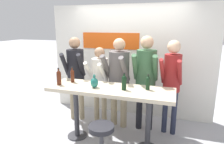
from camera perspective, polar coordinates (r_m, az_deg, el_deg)
ground_plane at (r=3.79m, az=-0.50°, el=-19.39°), size 40.00×40.00×0.00m
back_wall at (r=4.57m, az=4.84°, el=3.25°), size 3.71×0.12×2.49m
tasting_table at (r=3.40m, az=-0.52°, el=-7.09°), size 2.11×0.67×1.02m
bar_stool at (r=3.00m, az=-3.01°, el=-18.83°), size 0.39×0.39×0.68m
person_far_left at (r=4.28m, az=-10.38°, el=0.69°), size 0.49×0.61×1.80m
person_left at (r=4.09m, az=-3.54°, el=-1.46°), size 0.43×0.54×1.61m
person_center_left at (r=3.91m, az=1.95°, el=-0.49°), size 0.53×0.64×1.80m
person_center at (r=3.82m, az=9.63°, el=-0.35°), size 0.46×0.58×1.85m
person_center_right at (r=3.78m, az=16.74°, el=-1.24°), size 0.41×0.55×1.79m
wine_bottle_0 at (r=3.70m, az=-11.26°, el=-0.92°), size 0.07×0.07×0.29m
wine_bottle_1 at (r=3.21m, az=3.46°, el=-2.86°), size 0.08×0.08×0.28m
wine_bottle_2 at (r=3.27m, az=10.20°, el=-3.01°), size 0.07×0.07×0.26m
wine_bottle_3 at (r=3.59m, az=-14.95°, el=-1.42°), size 0.08×0.08×0.30m
decorative_vase at (r=3.35m, az=-5.07°, el=-3.00°), size 0.13×0.13×0.22m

